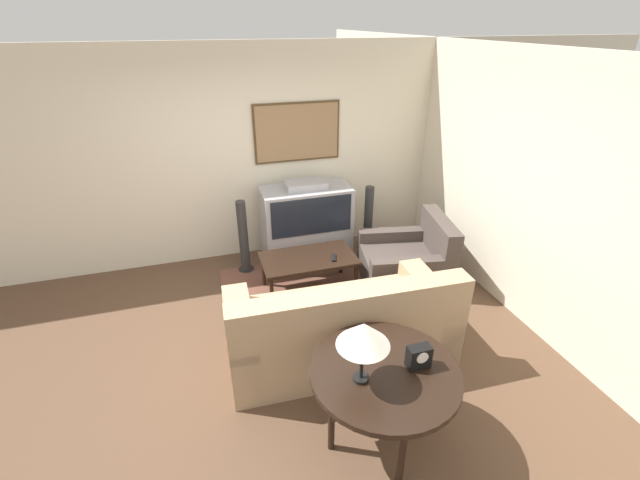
# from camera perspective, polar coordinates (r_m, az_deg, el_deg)

# --- Properties ---
(ground_plane) EXTENTS (12.00, 12.00, 0.00)m
(ground_plane) POSITION_cam_1_polar(r_m,az_deg,el_deg) (4.38, -5.28, -14.44)
(ground_plane) COLOR brown
(wall_back) EXTENTS (12.00, 0.10, 2.70)m
(wall_back) POSITION_cam_1_polar(r_m,az_deg,el_deg) (5.59, -10.52, 10.85)
(wall_back) COLOR beige
(wall_back) RESTS_ON ground_plane
(wall_right) EXTENTS (0.06, 12.00, 2.70)m
(wall_right) POSITION_cam_1_polar(r_m,az_deg,el_deg) (4.80, 26.41, 5.52)
(wall_right) COLOR beige
(wall_right) RESTS_ON ground_plane
(area_rug) EXTENTS (1.97, 1.70, 0.01)m
(area_rug) POSITION_cam_1_polar(r_m,az_deg,el_deg) (5.11, -1.35, -7.22)
(area_rug) COLOR brown
(area_rug) RESTS_ON ground_plane
(tv) EXTENTS (1.14, 0.56, 1.10)m
(tv) POSITION_cam_1_polar(r_m,az_deg,el_deg) (5.63, -1.84, 2.28)
(tv) COLOR #9E9EA3
(tv) RESTS_ON ground_plane
(couch) EXTENTS (2.12, 1.04, 0.96)m
(couch) POSITION_cam_1_polar(r_m,az_deg,el_deg) (4.10, 2.81, -11.67)
(couch) COLOR tan
(couch) RESTS_ON ground_plane
(armchair) EXTENTS (1.15, 1.09, 0.83)m
(armchair) POSITION_cam_1_polar(r_m,az_deg,el_deg) (5.33, 11.60, -2.94)
(armchair) COLOR #473D38
(armchair) RESTS_ON ground_plane
(coffee_table) EXTENTS (1.08, 0.61, 0.46)m
(coffee_table) POSITION_cam_1_polar(r_m,az_deg,el_deg) (4.97, -1.55, -2.76)
(coffee_table) COLOR black
(coffee_table) RESTS_ON ground_plane
(console_table) EXTENTS (1.06, 1.06, 0.74)m
(console_table) POSITION_cam_1_polar(r_m,az_deg,el_deg) (3.19, 8.64, -17.65)
(console_table) COLOR black
(console_table) RESTS_ON ground_plane
(table_lamp) EXTENTS (0.35, 0.35, 0.48)m
(table_lamp) POSITION_cam_1_polar(r_m,az_deg,el_deg) (2.80, 5.82, -12.51)
(table_lamp) COLOR black
(table_lamp) RESTS_ON console_table
(mantel_clock) EXTENTS (0.17, 0.10, 0.17)m
(mantel_clock) POSITION_cam_1_polar(r_m,az_deg,el_deg) (3.16, 13.03, -14.93)
(mantel_clock) COLOR black
(mantel_clock) RESTS_ON console_table
(remote) EXTENTS (0.09, 0.17, 0.02)m
(remote) POSITION_cam_1_polar(r_m,az_deg,el_deg) (4.92, 1.84, -2.36)
(remote) COLOR black
(remote) RESTS_ON coffee_table
(speaker_tower_left) EXTENTS (0.20, 0.20, 0.96)m
(speaker_tower_left) POSITION_cam_1_polar(r_m,az_deg,el_deg) (5.44, -10.16, 0.15)
(speaker_tower_left) COLOR black
(speaker_tower_left) RESTS_ON ground_plane
(speaker_tower_right) EXTENTS (0.20, 0.20, 0.96)m
(speaker_tower_right) POSITION_cam_1_polar(r_m,az_deg,el_deg) (5.84, 6.42, 2.38)
(speaker_tower_right) COLOR black
(speaker_tower_right) RESTS_ON ground_plane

